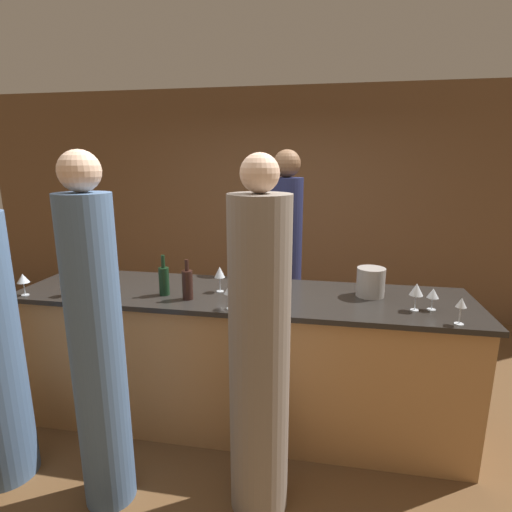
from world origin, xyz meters
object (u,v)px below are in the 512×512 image
object	(u,v)px
bartender	(285,272)
ice_bucket	(371,282)
guest_1	(97,348)
wine_bottle_0	(164,280)
guest_0	(259,356)
wine_bottle_1	(187,284)

from	to	relation	value
bartender	ice_bucket	bearing A→B (deg)	135.38
guest_1	wine_bottle_0	size ratio (longest dim) A/B	6.99
bartender	wine_bottle_0	size ratio (longest dim) A/B	7.12
guest_0	guest_1	world-z (taller)	guest_1
guest_1	ice_bucket	world-z (taller)	guest_1
bartender	guest_1	bearing A→B (deg)	62.05
wine_bottle_0	wine_bottle_1	distance (m)	0.20
guest_0	wine_bottle_1	bearing A→B (deg)	137.35
bartender	ice_bucket	world-z (taller)	bartender
guest_0	ice_bucket	size ratio (longest dim) A/B	9.90
bartender	wine_bottle_0	world-z (taller)	bartender
guest_0	wine_bottle_0	xyz separation A→B (m)	(-0.78, 0.60, 0.20)
wine_bottle_1	ice_bucket	bearing A→B (deg)	13.28
guest_0	guest_1	size ratio (longest dim) A/B	0.99
guest_1	ice_bucket	distance (m)	1.78
ice_bucket	guest_0	bearing A→B (deg)	-127.65
guest_0	wine_bottle_0	size ratio (longest dim) A/B	6.93
bartender	guest_0	size ratio (longest dim) A/B	1.03
guest_0	wine_bottle_0	distance (m)	1.00
wine_bottle_1	ice_bucket	size ratio (longest dim) A/B	1.38
guest_1	wine_bottle_1	size ratio (longest dim) A/B	7.21
guest_0	wine_bottle_1	size ratio (longest dim) A/B	7.16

